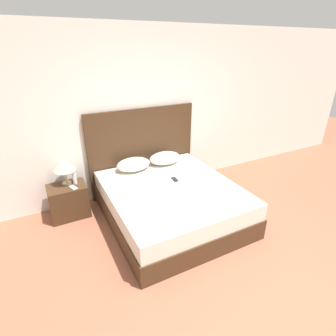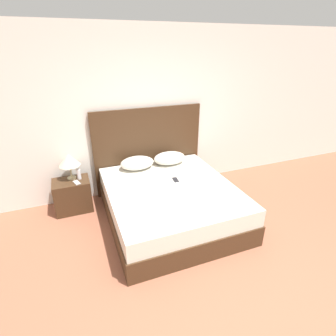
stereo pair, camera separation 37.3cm
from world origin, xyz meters
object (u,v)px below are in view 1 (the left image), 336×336
(nightstand, at_px, (69,201))
(phone_on_nightstand, at_px, (73,187))
(bed, at_px, (171,203))
(table_lamp, at_px, (64,165))
(phone_on_bed, at_px, (175,179))

(nightstand, relative_size, phone_on_nightstand, 3.32)
(bed, bearing_deg, table_lamp, 146.83)
(phone_on_bed, relative_size, phone_on_nightstand, 0.95)
(bed, bearing_deg, phone_on_bed, 47.63)
(phone_on_bed, distance_m, phone_on_nightstand, 1.49)
(bed, distance_m, nightstand, 1.54)
(bed, height_order, nightstand, bed)
(bed, xyz_separation_m, nightstand, (-1.34, 0.77, -0.02))
(phone_on_bed, height_order, table_lamp, table_lamp)
(phone_on_bed, xyz_separation_m, nightstand, (-1.48, 0.62, -0.30))
(phone_on_nightstand, bearing_deg, bed, -28.36)
(nightstand, xyz_separation_m, phone_on_nightstand, (0.09, -0.10, 0.26))
(nightstand, xyz_separation_m, table_lamp, (0.03, 0.08, 0.56))
(bed, height_order, phone_on_nightstand, bed)
(phone_on_bed, height_order, phone_on_nightstand, phone_on_bed)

